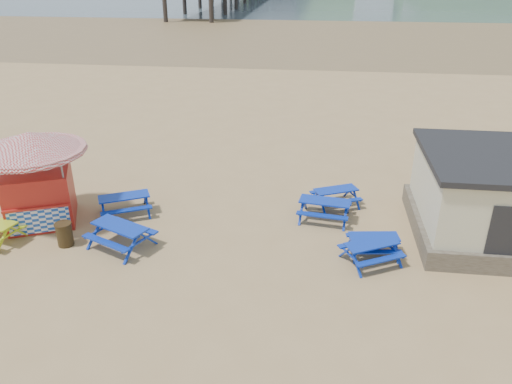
# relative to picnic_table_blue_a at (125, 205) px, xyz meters

# --- Properties ---
(ground) EXTENTS (400.00, 400.00, 0.00)m
(ground) POSITION_rel_picnic_table_blue_a_xyz_m (4.28, -0.91, -0.41)
(ground) COLOR tan
(ground) RESTS_ON ground
(wet_sand) EXTENTS (400.00, 400.00, 0.00)m
(wet_sand) POSITION_rel_picnic_table_blue_a_xyz_m (4.28, 54.09, -0.40)
(wet_sand) COLOR olive
(wet_sand) RESTS_ON ground
(picnic_table_blue_a) EXTENTS (2.42, 2.25, 0.81)m
(picnic_table_blue_a) POSITION_rel_picnic_table_blue_a_xyz_m (0.00, 0.00, 0.00)
(picnic_table_blue_a) COLOR #0B3BAB
(picnic_table_blue_a) RESTS_ON ground
(picnic_table_blue_b) EXTENTS (2.14, 1.82, 0.81)m
(picnic_table_blue_b) POSITION_rel_picnic_table_blue_a_xyz_m (7.81, 0.57, 0.00)
(picnic_table_blue_b) COLOR #0B3BAB
(picnic_table_blue_b) RESTS_ON ground
(picnic_table_blue_c) EXTENTS (2.18, 2.01, 0.73)m
(picnic_table_blue_c) POSITION_rel_picnic_table_blue_a_xyz_m (8.26, 1.85, -0.04)
(picnic_table_blue_c) COLOR #0B3BAB
(picnic_table_blue_c) RESTS_ON ground
(picnic_table_blue_d) EXTENTS (2.54, 2.35, 0.86)m
(picnic_table_blue_d) POSITION_rel_picnic_table_blue_a_xyz_m (0.76, -2.39, 0.02)
(picnic_table_blue_d) COLOR #0B3BAB
(picnic_table_blue_d) RESTS_ON ground
(picnic_table_blue_e) EXTENTS (1.84, 1.56, 0.70)m
(picnic_table_blue_e) POSITION_rel_picnic_table_blue_a_xyz_m (9.47, -1.74, -0.06)
(picnic_table_blue_e) COLOR #0B3BAB
(picnic_table_blue_e) RESTS_ON ground
(picnic_table_blue_f) EXTENTS (2.24, 2.10, 0.74)m
(picnic_table_blue_f) POSITION_rel_picnic_table_blue_a_xyz_m (9.35, -2.29, -0.03)
(picnic_table_blue_f) COLOR #0B3BAB
(picnic_table_blue_f) RESTS_ON ground
(ice_cream_kiosk) EXTENTS (5.27, 5.27, 3.59)m
(ice_cream_kiosk) POSITION_rel_picnic_table_blue_a_xyz_m (-2.94, -0.88, 1.85)
(ice_cream_kiosk) COLOR #AB211A
(ice_cream_kiosk) RESTS_ON ground
(litter_bin) EXTENTS (0.59, 0.59, 0.86)m
(litter_bin) POSITION_rel_picnic_table_blue_a_xyz_m (-1.26, -2.52, 0.03)
(litter_bin) COLOR #3A2D14
(litter_bin) RESTS_ON ground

